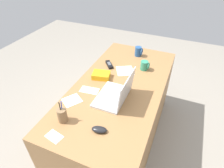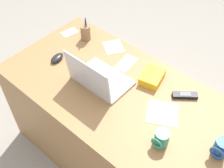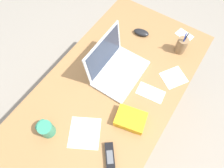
# 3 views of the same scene
# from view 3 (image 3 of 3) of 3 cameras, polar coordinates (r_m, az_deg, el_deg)

# --- Properties ---
(ground_plane) EXTENTS (6.00, 6.00, 0.00)m
(ground_plane) POSITION_cam_3_polar(r_m,az_deg,el_deg) (1.90, -1.34, -12.80)
(ground_plane) COLOR gray
(desk) EXTENTS (1.59, 0.77, 0.75)m
(desk) POSITION_cam_3_polar(r_m,az_deg,el_deg) (1.54, -1.63, -9.21)
(desk) COLOR #9E7042
(desk) RESTS_ON ground
(laptop) EXTENTS (0.35, 0.26, 0.24)m
(laptop) POSITION_cam_3_polar(r_m,az_deg,el_deg) (1.23, 1.09, 4.82)
(laptop) COLOR silver
(laptop) RESTS_ON desk
(computer_mouse) EXTENTS (0.08, 0.12, 0.03)m
(computer_mouse) POSITION_cam_3_polar(r_m,az_deg,el_deg) (1.46, 8.32, 14.29)
(computer_mouse) COLOR black
(computer_mouse) RESTS_ON desk
(coffee_mug_white) EXTENTS (0.08, 0.09, 0.09)m
(coffee_mug_white) POSITION_cam_3_polar(r_m,az_deg,el_deg) (1.13, -18.22, -12.01)
(coffee_mug_white) COLOR #338C6B
(coffee_mug_white) RESTS_ON desk
(cordless_phone) EXTENTS (0.14, 0.13, 0.03)m
(cordless_phone) POSITION_cam_3_polar(r_m,az_deg,el_deg) (1.08, -0.58, -20.12)
(cordless_phone) COLOR black
(cordless_phone) RESTS_ON desk
(pen_holder) EXTENTS (0.07, 0.07, 0.18)m
(pen_holder) POSITION_cam_3_polar(r_m,az_deg,el_deg) (1.40, 19.12, 10.33)
(pen_holder) COLOR olive
(pen_holder) RESTS_ON desk
(snack_bag) EXTENTS (0.15, 0.18, 0.05)m
(snack_bag) POSITION_cam_3_polar(r_m,az_deg,el_deg) (1.12, 5.30, -9.92)
(snack_bag) COLOR #F2AD19
(snack_bag) RESTS_ON desk
(paper_note_near_laptop) EXTENTS (0.23, 0.23, 0.00)m
(paper_note_near_laptop) POSITION_cam_3_polar(r_m,az_deg,el_deg) (1.13, -7.77, -13.58)
(paper_note_near_laptop) COLOR white
(paper_note_near_laptop) RESTS_ON desk
(paper_note_left) EXTENTS (0.11, 0.17, 0.00)m
(paper_note_left) POSITION_cam_3_polar(r_m,az_deg,el_deg) (1.22, 10.89, -2.41)
(paper_note_left) COLOR white
(paper_note_left) RESTS_ON desk
(paper_note_right) EXTENTS (0.19, 0.18, 0.00)m
(paper_note_right) POSITION_cam_3_polar(r_m,az_deg,el_deg) (1.31, 17.11, 1.80)
(paper_note_right) COLOR white
(paper_note_right) RESTS_ON desk
(paper_note_front) EXTENTS (0.10, 0.13, 0.00)m
(paper_note_front) POSITION_cam_3_polar(r_m,az_deg,el_deg) (1.54, 19.87, 12.93)
(paper_note_front) COLOR white
(paper_note_front) RESTS_ON desk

